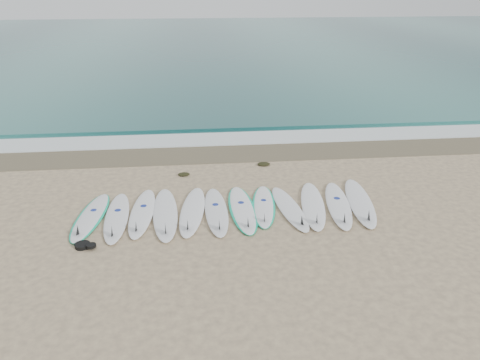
{
  "coord_description": "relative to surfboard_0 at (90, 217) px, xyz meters",
  "views": [
    {
      "loc": [
        -0.77,
        -9.95,
        5.13
      ],
      "look_at": [
        0.35,
        0.97,
        0.4
      ],
      "focal_mm": 35.0,
      "sensor_mm": 36.0,
      "label": 1
    }
  ],
  "objects": [
    {
      "name": "foam_band",
      "position": [
        3.25,
        5.52,
        -0.03
      ],
      "size": [
        120.0,
        1.4,
        0.04
      ],
      "primitive_type": "cube",
      "color": "silver",
      "rests_on": "ground"
    },
    {
      "name": "surfboard_1",
      "position": [
        0.62,
        -0.12,
        0.01
      ],
      "size": [
        0.64,
        2.59,
        0.33
      ],
      "rotation": [
        0.0,
        0.0,
        0.04
      ],
      "color": "white",
      "rests_on": "ground"
    },
    {
      "name": "seaweed_near",
      "position": [
        2.15,
        2.41,
        -0.01
      ],
      "size": [
        0.34,
        0.26,
        0.07
      ],
      "primitive_type": "ellipsoid",
      "color": "black",
      "rests_on": "ground"
    },
    {
      "name": "surfboard_9",
      "position": [
        5.3,
        0.02,
        0.01
      ],
      "size": [
        0.98,
        2.74,
        0.34
      ],
      "rotation": [
        0.0,
        0.0,
        -0.16
      ],
      "color": "white",
      "rests_on": "ground"
    },
    {
      "name": "surfboard_5",
      "position": [
        2.93,
        -0.05,
        0.01
      ],
      "size": [
        0.59,
        2.6,
        0.33
      ],
      "rotation": [
        0.0,
        0.0,
        0.02
      ],
      "color": "white",
      "rests_on": "ground"
    },
    {
      "name": "wave_crest",
      "position": [
        3.25,
        7.02,
        0.0
      ],
      "size": [
        120.0,
        1.0,
        0.1
      ],
      "primitive_type": "cube",
      "color": "#22605D",
      "rests_on": "ground"
    },
    {
      "name": "seaweed_far",
      "position": [
        4.52,
        2.96,
        -0.01
      ],
      "size": [
        0.38,
        0.3,
        0.07
      ],
      "primitive_type": "ellipsoid",
      "color": "black",
      "rests_on": "ground"
    },
    {
      "name": "ocean",
      "position": [
        3.25,
        32.52,
        -0.03
      ],
      "size": [
        120.0,
        55.0,
        0.03
      ],
      "primitive_type": "cube",
      "color": "#22605D",
      "rests_on": "ground"
    },
    {
      "name": "surfboard_11",
      "position": [
        6.5,
        0.06,
        0.02
      ],
      "size": [
        1.0,
        2.87,
        0.36
      ],
      "rotation": [
        0.0,
        0.0,
        -0.15
      ],
      "color": "white",
      "rests_on": "ground"
    },
    {
      "name": "leash_coil",
      "position": [
        0.12,
        -1.29,
        0.0
      ],
      "size": [
        0.46,
        0.36,
        0.11
      ],
      "color": "black",
      "rests_on": "ground"
    },
    {
      "name": "surfboard_6",
      "position": [
        3.57,
        0.02,
        0.0
      ],
      "size": [
        0.7,
        2.61,
        0.33
      ],
      "rotation": [
        0.0,
        0.0,
        0.03
      ],
      "color": "white",
      "rests_on": "ground"
    },
    {
      "name": "surfboard_8",
      "position": [
        4.71,
        -0.08,
        0.01
      ],
      "size": [
        0.78,
        2.52,
        0.32
      ],
      "rotation": [
        0.0,
        0.0,
        0.11
      ],
      "color": "white",
      "rests_on": "ground"
    },
    {
      "name": "surfboard_0",
      "position": [
        0.0,
        0.0,
        0.0
      ],
      "size": [
        0.85,
        2.52,
        0.31
      ],
      "rotation": [
        0.0,
        0.0,
        -0.1
      ],
      "color": "white",
      "rests_on": "ground"
    },
    {
      "name": "wet_sand_band",
      "position": [
        3.25,
        4.12,
        -0.04
      ],
      "size": [
        120.0,
        1.8,
        0.01
      ],
      "primitive_type": "cube",
      "color": "brown",
      "rests_on": "ground"
    },
    {
      "name": "ground",
      "position": [
        3.25,
        0.02,
        -0.05
      ],
      "size": [
        120.0,
        120.0,
        0.0
      ],
      "primitive_type": "plane",
      "color": "tan"
    },
    {
      "name": "surfboard_4",
      "position": [
        2.36,
        0.01,
        0.01
      ],
      "size": [
        0.84,
        2.69,
        0.34
      ],
      "rotation": [
        0.0,
        0.0,
        -0.11
      ],
      "color": "white",
      "rests_on": "ground"
    },
    {
      "name": "surfboard_10",
      "position": [
        5.92,
        -0.02,
        0.01
      ],
      "size": [
        0.96,
        2.72,
        0.34
      ],
      "rotation": [
        0.0,
        0.0,
        -0.16
      ],
      "color": "white",
      "rests_on": "ground"
    },
    {
      "name": "surfboard_3",
      "position": [
        1.73,
        -0.07,
        0.01
      ],
      "size": [
        0.73,
        2.81,
        0.36
      ],
      "rotation": [
        0.0,
        0.0,
        0.06
      ],
      "color": "white",
      "rests_on": "ground"
    },
    {
      "name": "surfboard_7",
      "position": [
        4.1,
        0.15,
        -0.0
      ],
      "size": [
        0.86,
        2.4,
        0.3
      ],
      "rotation": [
        0.0,
        0.0,
        -0.13
      ],
      "color": "white",
      "rests_on": "ground"
    },
    {
      "name": "surfboard_2",
      "position": [
        1.18,
        0.05,
        0.01
      ],
      "size": [
        0.65,
        2.6,
        0.33
      ],
      "rotation": [
        0.0,
        0.0,
        -0.04
      ],
      "color": "white",
      "rests_on": "ground"
    }
  ]
}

